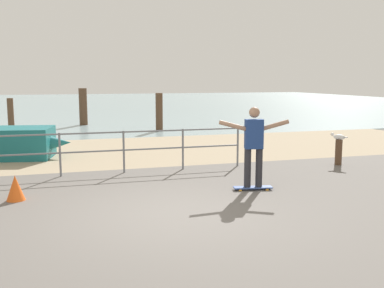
{
  "coord_description": "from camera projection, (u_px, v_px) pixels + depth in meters",
  "views": [
    {
      "loc": [
        -1.66,
        -7.2,
        2.31
      ],
      "look_at": [
        1.06,
        2.0,
        0.9
      ],
      "focal_mm": 42.05,
      "sensor_mm": 36.0,
      "label": 1
    }
  ],
  "objects": [
    {
      "name": "groyne_post_1",
      "position": [
        11.0,
        116.0,
        18.55
      ],
      "size": [
        0.25,
        0.25,
        1.5
      ],
      "primitive_type": "cylinder",
      "color": "#513826",
      "rests_on": "ground"
    },
    {
      "name": "skateboarder",
      "position": [
        254.0,
        142.0,
        9.15
      ],
      "size": [
        1.44,
        0.35,
        1.65
      ],
      "color": "#26262B",
      "rests_on": "skateboard"
    },
    {
      "name": "railing_fence",
      "position": [
        26.0,
        149.0,
        10.26
      ],
      "size": [
        10.47,
        0.05,
        1.05
      ],
      "color": "slate",
      "rests_on": "ground"
    },
    {
      "name": "beach_strip",
      "position": [
        116.0,
        151.0,
        14.27
      ],
      "size": [
        24.0,
        6.0,
        0.04
      ],
      "primitive_type": "cube",
      "color": "tan",
      "rests_on": "ground"
    },
    {
      "name": "sea_surface",
      "position": [
        78.0,
        104.0,
        40.84
      ],
      "size": [
        72.0,
        50.0,
        0.04
      ],
      "primitive_type": "cube",
      "color": "#849EA3",
      "rests_on": "ground"
    },
    {
      "name": "groyne_post_3",
      "position": [
        159.0,
        112.0,
        19.69
      ],
      "size": [
        0.31,
        0.31,
        1.67
      ],
      "primitive_type": "cylinder",
      "color": "#513826",
      "rests_on": "ground"
    },
    {
      "name": "bollard_short",
      "position": [
        339.0,
        153.0,
        11.93
      ],
      "size": [
        0.18,
        0.18,
        0.69
      ],
      "primitive_type": "cylinder",
      "color": "#513826",
      "rests_on": "ground"
    },
    {
      "name": "ground_plane",
      "position": [
        181.0,
        235.0,
        6.68
      ],
      "size": [
        24.0,
        10.0,
        0.04
      ],
      "primitive_type": "cube",
      "color": "#605B56",
      "rests_on": "ground"
    },
    {
      "name": "traffic_cone",
      "position": [
        15.0,
        188.0,
        8.46
      ],
      "size": [
        0.36,
        0.36,
        0.5
      ],
      "primitive_type": "cone",
      "color": "#E55919",
      "rests_on": "ground"
    },
    {
      "name": "seagull",
      "position": [
        339.0,
        137.0,
        11.88
      ],
      "size": [
        0.31,
        0.43,
        0.18
      ],
      "color": "white",
      "rests_on": "bollard_short"
    },
    {
      "name": "skateboard",
      "position": [
        253.0,
        188.0,
        9.29
      ],
      "size": [
        0.82,
        0.34,
        0.08
      ],
      "color": "#334C8C",
      "rests_on": "ground"
    },
    {
      "name": "groyne_post_2",
      "position": [
        83.0,
        107.0,
        22.11
      ],
      "size": [
        0.39,
        0.39,
        1.82
      ],
      "primitive_type": "cylinder",
      "color": "#513826",
      "rests_on": "ground"
    }
  ]
}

